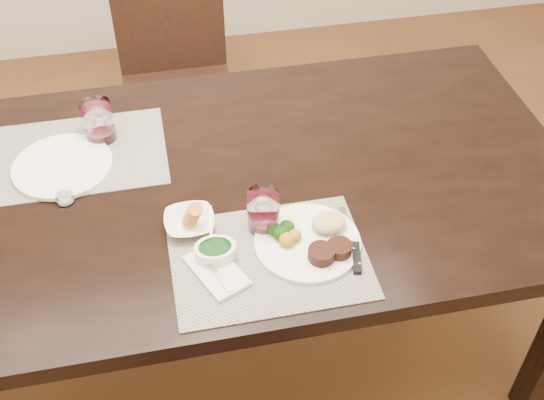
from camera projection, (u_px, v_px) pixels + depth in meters
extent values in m
plane|color=#412814|center=(218.00, 345.00, 2.32)|extent=(4.50, 4.50, 0.00)
cube|color=black|center=(203.00, 189.00, 1.82)|extent=(2.00, 1.00, 0.05)
cube|color=black|center=(443.00, 153.00, 2.51)|extent=(0.08, 0.08, 0.70)
cube|color=black|center=(180.00, 98.00, 2.62)|extent=(0.42, 0.42, 0.04)
cube|color=black|center=(144.00, 178.00, 2.63)|extent=(0.04, 0.04, 0.41)
cube|color=black|center=(236.00, 166.00, 2.68)|extent=(0.04, 0.04, 0.41)
cube|color=black|center=(138.00, 123.00, 2.88)|extent=(0.04, 0.04, 0.41)
cube|color=black|center=(222.00, 112.00, 2.93)|extent=(0.04, 0.04, 0.41)
cube|color=black|center=(169.00, 16.00, 2.59)|extent=(0.42, 0.04, 0.45)
cube|color=gray|center=(269.00, 259.00, 1.61)|extent=(0.46, 0.34, 0.00)
cube|color=gray|center=(82.00, 154.00, 1.88)|extent=(0.46, 0.34, 0.00)
cylinder|color=white|center=(307.00, 242.00, 1.63)|extent=(0.26, 0.26, 0.01)
cylinder|color=black|center=(321.00, 254.00, 1.58)|extent=(0.06, 0.06, 0.03)
cylinder|color=black|center=(339.00, 248.00, 1.59)|extent=(0.06, 0.06, 0.03)
ellipsoid|color=tan|center=(328.00, 222.00, 1.65)|extent=(0.08, 0.07, 0.03)
ellipsoid|color=#1B490E|center=(281.00, 233.00, 1.63)|extent=(0.04, 0.04, 0.03)
ellipsoid|color=#B38517|center=(287.00, 239.00, 1.61)|extent=(0.04, 0.04, 0.03)
cube|color=silver|center=(217.00, 271.00, 1.57)|extent=(0.15, 0.18, 0.01)
cube|color=silver|center=(217.00, 275.00, 1.55)|extent=(0.06, 0.11, 0.00)
cube|color=silver|center=(215.00, 251.00, 1.60)|extent=(0.04, 0.05, 0.00)
cube|color=silver|center=(343.00, 226.00, 1.68)|extent=(0.05, 0.13, 0.00)
cube|color=black|center=(356.00, 258.00, 1.60)|extent=(0.04, 0.10, 0.01)
imported|color=white|center=(190.00, 222.00, 1.67)|extent=(0.12, 0.12, 0.03)
cylinder|color=#A66E34|center=(189.00, 216.00, 1.65)|extent=(0.04, 0.04, 0.04)
cylinder|color=white|center=(215.00, 252.00, 1.59)|extent=(0.10, 0.10, 0.04)
cylinder|color=#0D3B10|center=(215.00, 248.00, 1.58)|extent=(0.08, 0.08, 0.01)
cube|color=silver|center=(211.00, 222.00, 1.61)|extent=(0.01, 0.06, 0.05)
cylinder|color=white|center=(263.00, 211.00, 1.64)|extent=(0.08, 0.08, 0.11)
cylinder|color=#37050E|center=(264.00, 222.00, 1.67)|extent=(0.07, 0.07, 0.03)
cylinder|color=white|center=(62.00, 166.00, 1.83)|extent=(0.27, 0.27, 0.01)
cylinder|color=white|center=(98.00, 121.00, 1.89)|extent=(0.08, 0.08, 0.12)
cylinder|color=#37050E|center=(101.00, 134.00, 1.92)|extent=(0.07, 0.07, 0.03)
cylinder|color=white|center=(65.00, 198.00, 1.74)|extent=(0.05, 0.05, 0.02)
cylinder|color=white|center=(65.00, 200.00, 1.74)|extent=(0.03, 0.03, 0.01)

